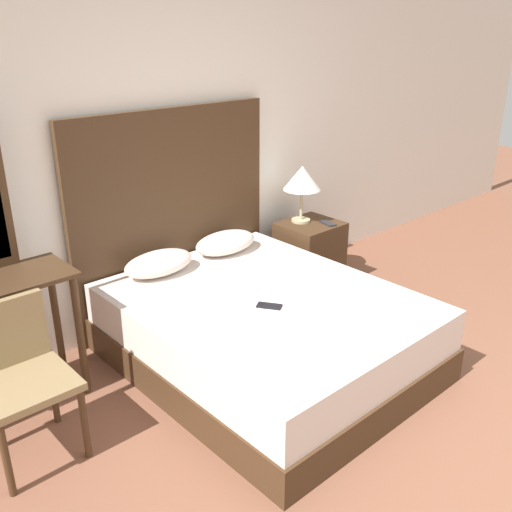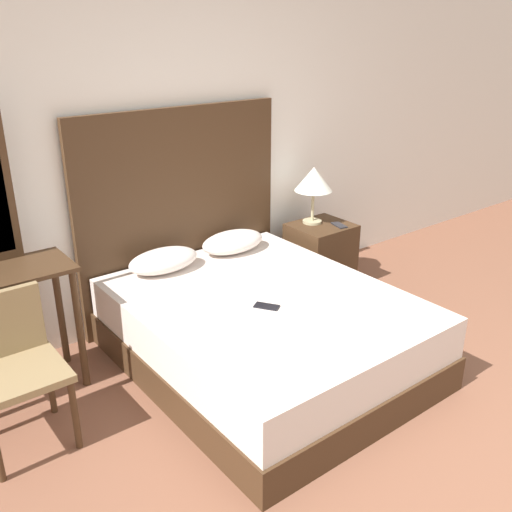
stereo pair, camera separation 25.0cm
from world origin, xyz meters
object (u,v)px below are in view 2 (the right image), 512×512
Objects in this scene: nightstand at (320,256)px; phone_on_nightstand at (339,225)px; table_lamp at (314,180)px; chair at (12,360)px; bed at (265,332)px; phone_on_bed at (267,306)px.

phone_on_nightstand reaches higher than nightstand.
nightstand is at bearing -72.14° from table_lamp.
chair reaches higher than phone_on_nightstand.
bed is 4.10× the size of table_lamp.
bed is 2.34× the size of chair.
table_lamp is at bearing 10.93° from chair.
chair is (-2.58, -0.41, 0.20)m from nightstand.
phone_on_nightstand is at bearing -57.48° from table_lamp.
phone_on_nightstand is (0.12, -0.19, -0.35)m from table_lamp.
phone_on_nightstand reaches higher than phone_on_bed.
chair reaches higher than bed.
nightstand is 0.68× the size of chair.
chair reaches higher than phone_on_bed.
chair is (-2.67, -0.30, -0.08)m from phone_on_nightstand.
chair is at bearing -171.03° from nightstand.
phone_on_nightstand is at bearing 24.37° from bed.
table_lamp is at bearing 36.10° from phone_on_bed.
nightstand is at bearing 30.44° from bed.
phone_on_bed is 1.42m from nightstand.
chair is (-1.39, 0.35, -0.01)m from phone_on_bed.
table_lamp is 2.88× the size of phone_on_nightstand.
phone_on_nightstand is at bearing 6.42° from chair.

